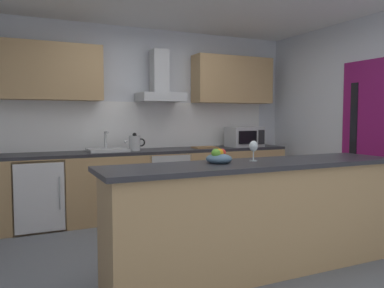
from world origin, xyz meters
The scene contains 17 objects.
ground centered at (0.00, 0.00, -0.01)m, with size 5.50×4.84×0.02m, color slate.
wall_back centered at (0.00, 1.98, 1.30)m, with size 5.50×0.12×2.60m, color silver.
wall_right centered at (2.31, 0.00, 1.30)m, with size 0.12×4.84×2.60m, color silver.
backsplash_tile centered at (0.00, 1.91, 1.23)m, with size 3.83×0.02×0.66m, color white.
counter_back centered at (0.00, 1.60, 0.45)m, with size 3.96×0.60×0.90m.
counter_island centered at (0.13, -0.65, 0.49)m, with size 2.72×0.64×0.97m.
upper_cabinets centered at (0.00, 1.75, 1.91)m, with size 3.91×0.32×0.70m.
side_door centered at (2.23, -0.01, 1.03)m, with size 0.08×0.85×2.05m.
oven centered at (0.12, 1.58, 0.46)m, with size 0.60×0.62×0.80m.
refrigerator centered at (-1.50, 1.57, 0.43)m, with size 0.58×0.60×0.85m.
microwave centered at (1.41, 1.55, 1.05)m, with size 0.50×0.38×0.30m.
sink centered at (-0.65, 1.59, 0.93)m, with size 0.50×0.40×0.26m.
kettle centered at (-0.30, 1.54, 1.01)m, with size 0.29×0.15×0.24m.
range_hood centered at (0.12, 1.71, 1.79)m, with size 0.62×0.45×0.72m.
wine_glass centered at (0.15, -0.56, 1.09)m, with size 0.08×0.08×0.18m.
fruit_bowl centered at (-0.20, -0.57, 1.01)m, with size 0.22×0.22×0.13m.
chopping_board centered at (0.74, 1.55, 0.91)m, with size 0.34×0.22×0.02m, color #9E7247.
Camera 1 is at (-1.77, -3.40, 1.35)m, focal length 36.25 mm.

